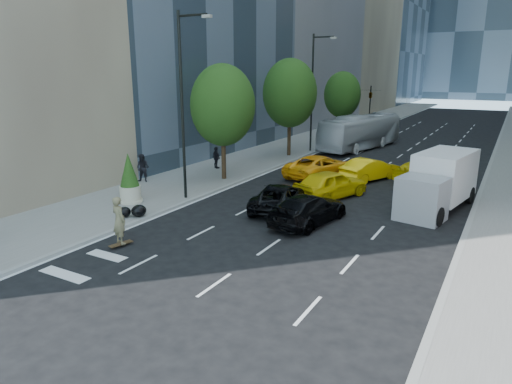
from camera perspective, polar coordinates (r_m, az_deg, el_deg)
The scene contains 21 objects.
ground at distance 19.66m, azimuth -0.96°, elevation -6.37°, with size 160.00×160.00×0.00m, color black.
sidewalk_left at distance 49.80m, azimuth 7.74°, elevation 6.67°, with size 6.00×120.00×0.15m, color slate.
lamp_near at distance 25.24m, azimuth -8.96°, elevation 11.75°, with size 2.13×0.22×10.00m.
lamp_far at distance 40.90m, azimuth 7.27°, elevation 12.98°, with size 2.13×0.22×10.00m.
tree_near at distance 29.85m, azimuth -4.19°, elevation 10.74°, with size 4.20×4.20×7.46m.
tree_mid at distance 38.53m, azimuth 4.26°, elevation 12.21°, with size 4.50×4.50×7.99m.
tree_far at distance 50.60m, azimuth 10.73°, elevation 11.86°, with size 3.90×3.90×6.92m.
traffic_signal at distance 58.01m, azimuth 14.13°, elevation 11.66°, with size 2.48×0.53×5.20m.
skateboarder at distance 19.75m, azimuth -16.72°, elevation -3.80°, with size 0.74×0.49×2.03m, color olive.
black_sedan_lincoln at distance 24.09m, azimuth 2.94°, elevation -0.60°, with size 2.30×4.99×1.39m, color black.
black_sedan_mercedes at distance 21.99m, azimuth 6.56°, elevation -2.15°, with size 2.00×4.92×1.43m, color black.
taxi_a at distance 26.56m, azimuth 9.31°, elevation 0.99°, with size 1.95×4.84×1.65m, color #DDBD0B.
taxi_b at distance 31.51m, azimuth 14.03°, elevation 2.78°, with size 1.56×4.48×1.48m, color yellow.
taxi_c at distance 31.56m, azimuth 7.94°, elevation 3.17°, with size 2.57×5.58×1.55m, color #FFA50D.
taxi_d at distance 32.34m, azimuth 19.87°, elevation 2.48°, with size 1.83×4.50×1.30m, color yellow.
city_bus at distance 44.08m, azimuth 12.95°, elevation 7.33°, with size 2.64×11.26×3.14m, color silver.
box_truck at distance 25.73m, azimuth 21.89°, elevation 1.22°, with size 3.34×6.54×2.98m.
pedestrian_a at distance 30.25m, azimuth -13.97°, elevation 2.90°, with size 0.88×0.69×1.81m, color black.
pedestrian_b at distance 33.66m, azimuth -4.98°, elevation 4.29°, with size 0.93×0.39×1.59m, color black.
planter_shrub at distance 25.68m, azimuth -15.55°, elevation 1.59°, with size 1.14×1.14×2.73m.
garbage_bags at distance 23.28m, azimuth -15.13°, elevation -2.34°, with size 1.21×1.16×0.60m.
Camera 1 is at (9.33, -15.76, 7.16)m, focal length 32.00 mm.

